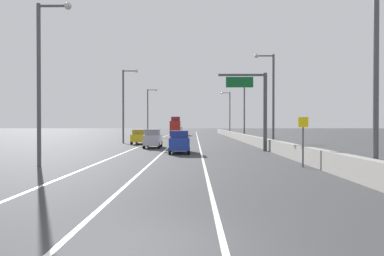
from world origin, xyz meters
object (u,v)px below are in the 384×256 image
box_truck (175,127)px  car_yellow_1 (140,137)px  lamp_post_right_second (271,94)px  overhead_sign_gantry (257,102)px  car_silver_2 (153,139)px  lamp_post_right_fourth (229,111)px  speed_advisory_sign (303,138)px  lamp_post_left_near (43,72)px  lamp_post_right_third (243,105)px  car_white_0 (179,130)px  lamp_post_right_near (370,51)px  lamp_post_left_far (149,109)px  car_blue_3 (179,142)px  lamp_post_left_mid (125,101)px

box_truck → car_yellow_1: bearing=-93.9°
car_yellow_1 → box_truck: bearing=86.1°
car_yellow_1 → lamp_post_right_second: bearing=-30.1°
lamp_post_right_second → box_truck: (-12.61, 46.85, -3.72)m
overhead_sign_gantry → car_silver_2: 12.18m
lamp_post_right_fourth → box_truck: lamp_post_right_fourth is taller
speed_advisory_sign → lamp_post_right_fourth: size_ratio=0.30×
lamp_post_left_near → box_truck: (4.73, 62.45, -3.72)m
speed_advisory_sign → lamp_post_right_second: size_ratio=0.30×
lamp_post_right_third → car_yellow_1: bearing=-140.0°
lamp_post_right_fourth → lamp_post_left_near: (-17.16, -58.80, 0.00)m
lamp_post_right_second → car_white_0: 62.90m
lamp_post_right_near → lamp_post_right_second: same height
car_silver_2 → box_truck: size_ratio=0.52×
box_truck → lamp_post_right_near: bearing=-79.9°
lamp_post_right_near → lamp_post_right_third: bearing=89.4°
lamp_post_right_third → car_yellow_1: lamp_post_right_third is taller
speed_advisory_sign → lamp_post_left_far: size_ratio=0.30×
speed_advisory_sign → car_yellow_1: bearing=118.8°
lamp_post_left_near → car_yellow_1: (2.12, 24.42, -4.82)m
overhead_sign_gantry → lamp_post_right_near: (1.61, -18.19, 1.03)m
speed_advisory_sign → car_blue_3: speed_advisory_sign is taller
lamp_post_left_near → lamp_post_left_mid: same height
speed_advisory_sign → lamp_post_left_near: bearing=178.5°
lamp_post_left_near → car_white_0: size_ratio=2.37×
speed_advisory_sign → lamp_post_right_third: 37.87m
lamp_post_right_near → lamp_post_left_far: 60.33m
overhead_sign_gantry → lamp_post_left_mid: lamp_post_left_mid is taller
lamp_post_left_mid → box_truck: 37.04m
lamp_post_left_far → car_white_0: (5.32, 25.27, -4.83)m
lamp_post_left_near → car_silver_2: 18.20m
car_yellow_1 → speed_advisory_sign: bearing=-61.2°
lamp_post_right_near → lamp_post_right_fourth: size_ratio=1.00×
car_blue_3 → lamp_post_right_third: bearing=70.8°
car_silver_2 → lamp_post_right_second: bearing=-6.0°
lamp_post_left_far → overhead_sign_gantry: bearing=-68.6°
speed_advisory_sign → lamp_post_right_third: lamp_post_right_third is taller
lamp_post_left_mid → lamp_post_right_fourth: bearing=62.3°
lamp_post_right_third → box_truck: (-12.64, 25.25, -3.72)m
lamp_post_right_near → car_white_0: size_ratio=2.37×
lamp_post_left_mid → car_blue_3: bearing=-63.2°
car_white_0 → car_yellow_1: 52.77m
lamp_post_left_mid → lamp_post_right_second: bearing=-30.6°
lamp_post_right_third → lamp_post_left_far: (-17.62, 14.64, 0.00)m
lamp_post_right_fourth → box_truck: 13.48m
overhead_sign_gantry → car_blue_3: (-7.40, -2.15, -3.73)m
lamp_post_left_near → car_yellow_1: 24.98m
lamp_post_right_second → car_white_0: bearing=101.3°
lamp_post_right_third → car_white_0: 42.04m
lamp_post_left_far → car_silver_2: 35.59m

